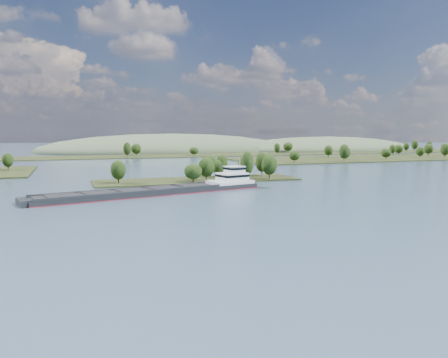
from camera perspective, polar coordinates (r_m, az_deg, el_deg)
name	(u,v)px	position (r m, az deg, el deg)	size (l,w,h in m)	color
ground	(244,198)	(159.80, 2.59, -2.45)	(1800.00, 1800.00, 0.00)	#3E536B
tree_island	(212,172)	(216.87, -1.61, 0.90)	(100.00, 30.27, 15.18)	black
right_bank	(401,157)	(437.67, 22.07, 2.71)	(320.00, 90.00, 15.20)	black
back_shoreline	(142,156)	(431.95, -10.70, 2.98)	(900.00, 60.00, 15.17)	black
hill_east	(325,150)	(590.92, 13.09, 3.69)	(260.00, 140.00, 36.00)	#45543A
hill_west	(171,152)	(540.17, -6.91, 3.58)	(320.00, 160.00, 44.00)	#45543A
cargo_barge	(168,189)	(172.48, -7.37, -1.32)	(93.96, 33.91, 12.73)	black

